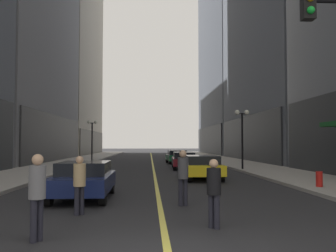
{
  "coord_description": "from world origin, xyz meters",
  "views": [
    {
      "loc": [
        -0.35,
        -5.78,
        1.99
      ],
      "look_at": [
        1.68,
        33.14,
        3.86
      ],
      "focal_mm": 38.78,
      "sensor_mm": 36.0,
      "label": 1
    }
  ],
  "objects_px": {
    "car_maroon": "(184,160)",
    "fire_hydrant_right": "(319,181)",
    "pedestrian_in_tan_trench": "(79,181)",
    "car_green": "(177,156)",
    "car_yellow": "(201,166)",
    "pedestrian_with_orange_bag": "(183,173)",
    "car_navy": "(84,179)",
    "pedestrian_in_grey_suit": "(37,190)",
    "pedestrian_in_black_coat": "(214,188)",
    "street_lamp_right_mid": "(242,126)",
    "street_lamp_left_far": "(92,131)"
  },
  "relations": [
    {
      "from": "car_navy",
      "to": "car_yellow",
      "type": "distance_m",
      "value": 8.65
    },
    {
      "from": "car_navy",
      "to": "pedestrian_in_black_coat",
      "type": "distance_m",
      "value": 6.13
    },
    {
      "from": "fire_hydrant_right",
      "to": "pedestrian_in_tan_trench",
      "type": "bearing_deg",
      "value": -152.14
    },
    {
      "from": "pedestrian_in_tan_trench",
      "to": "fire_hydrant_right",
      "type": "xyz_separation_m",
      "value": [
        9.19,
        4.86,
        -0.55
      ]
    },
    {
      "from": "pedestrian_in_black_coat",
      "to": "street_lamp_right_mid",
      "type": "bearing_deg",
      "value": 73.33
    },
    {
      "from": "car_yellow",
      "to": "pedestrian_with_orange_bag",
      "type": "distance_m",
      "value": 8.74
    },
    {
      "from": "car_navy",
      "to": "pedestrian_in_tan_trench",
      "type": "xyz_separation_m",
      "value": [
        0.4,
        -2.96,
        0.23
      ]
    },
    {
      "from": "car_yellow",
      "to": "pedestrian_in_tan_trench",
      "type": "relative_size",
      "value": 2.79
    },
    {
      "from": "car_maroon",
      "to": "fire_hydrant_right",
      "type": "height_order",
      "value": "car_maroon"
    },
    {
      "from": "car_navy",
      "to": "street_lamp_left_far",
      "type": "relative_size",
      "value": 0.93
    },
    {
      "from": "car_yellow",
      "to": "pedestrian_in_grey_suit",
      "type": "xyz_separation_m",
      "value": [
        -5.16,
        -12.58,
        0.32
      ]
    },
    {
      "from": "car_navy",
      "to": "street_lamp_right_mid",
      "type": "xyz_separation_m",
      "value": [
        9.09,
        12.69,
        2.54
      ]
    },
    {
      "from": "pedestrian_with_orange_bag",
      "to": "fire_hydrant_right",
      "type": "distance_m",
      "value": 7.14
    },
    {
      "from": "car_yellow",
      "to": "car_maroon",
      "type": "xyz_separation_m",
      "value": [
        -0.19,
        8.07,
        -0.0
      ]
    },
    {
      "from": "pedestrian_in_black_coat",
      "to": "street_lamp_left_far",
      "type": "bearing_deg",
      "value": 104.05
    },
    {
      "from": "pedestrian_in_black_coat",
      "to": "pedestrian_with_orange_bag",
      "type": "xyz_separation_m",
      "value": [
        -0.44,
        3.08,
        0.1
      ]
    },
    {
      "from": "car_navy",
      "to": "pedestrian_with_orange_bag",
      "type": "distance_m",
      "value": 3.82
    },
    {
      "from": "pedestrian_with_orange_bag",
      "to": "car_yellow",
      "type": "bearing_deg",
      "value": 78.15
    },
    {
      "from": "pedestrian_with_orange_bag",
      "to": "street_lamp_right_mid",
      "type": "xyz_separation_m",
      "value": [
        5.66,
        14.35,
        2.22
      ]
    },
    {
      "from": "car_green",
      "to": "pedestrian_in_grey_suit",
      "type": "bearing_deg",
      "value": -100.08
    },
    {
      "from": "car_maroon",
      "to": "pedestrian_in_tan_trench",
      "type": "relative_size",
      "value": 2.92
    },
    {
      "from": "car_navy",
      "to": "car_green",
      "type": "height_order",
      "value": "same"
    },
    {
      "from": "car_green",
      "to": "fire_hydrant_right",
      "type": "height_order",
      "value": "car_green"
    },
    {
      "from": "street_lamp_left_far",
      "to": "street_lamp_right_mid",
      "type": "relative_size",
      "value": 1.0
    },
    {
      "from": "pedestrian_with_orange_bag",
      "to": "pedestrian_in_black_coat",
      "type": "bearing_deg",
      "value": -81.82
    },
    {
      "from": "car_yellow",
      "to": "street_lamp_right_mid",
      "type": "distance_m",
      "value": 7.42
    },
    {
      "from": "car_navy",
      "to": "car_yellow",
      "type": "xyz_separation_m",
      "value": [
        5.22,
        6.89,
        0.0
      ]
    },
    {
      "from": "car_navy",
      "to": "pedestrian_in_grey_suit",
      "type": "xyz_separation_m",
      "value": [
        0.07,
        -5.69,
        0.32
      ]
    },
    {
      "from": "car_yellow",
      "to": "street_lamp_right_mid",
      "type": "xyz_separation_m",
      "value": [
        3.87,
        5.8,
        2.54
      ]
    },
    {
      "from": "street_lamp_right_mid",
      "to": "street_lamp_left_far",
      "type": "bearing_deg",
      "value": 134.88
    },
    {
      "from": "street_lamp_right_mid",
      "to": "pedestrian_in_grey_suit",
      "type": "bearing_deg",
      "value": -116.15
    },
    {
      "from": "car_maroon",
      "to": "pedestrian_with_orange_bag",
      "type": "distance_m",
      "value": 16.7
    },
    {
      "from": "car_green",
      "to": "street_lamp_right_mid",
      "type": "relative_size",
      "value": 0.95
    },
    {
      "from": "car_navy",
      "to": "car_green",
      "type": "relative_size",
      "value": 0.97
    },
    {
      "from": "car_navy",
      "to": "pedestrian_in_tan_trench",
      "type": "bearing_deg",
      "value": -82.25
    },
    {
      "from": "car_green",
      "to": "car_yellow",
      "type": "bearing_deg",
      "value": -89.48
    },
    {
      "from": "car_navy",
      "to": "street_lamp_left_far",
      "type": "xyz_separation_m",
      "value": [
        -3.71,
        25.55,
        2.54
      ]
    },
    {
      "from": "car_navy",
      "to": "pedestrian_in_grey_suit",
      "type": "relative_size",
      "value": 2.31
    },
    {
      "from": "car_yellow",
      "to": "pedestrian_in_tan_trench",
      "type": "xyz_separation_m",
      "value": [
        -4.82,
        -9.85,
        0.23
      ]
    },
    {
      "from": "car_yellow",
      "to": "car_green",
      "type": "xyz_separation_m",
      "value": [
        -0.14,
        15.63,
        -0.0
      ]
    },
    {
      "from": "pedestrian_in_grey_suit",
      "to": "pedestrian_in_black_coat",
      "type": "bearing_deg",
      "value": 14.03
    },
    {
      "from": "pedestrian_in_tan_trench",
      "to": "street_lamp_left_far",
      "type": "bearing_deg",
      "value": 98.21
    },
    {
      "from": "fire_hydrant_right",
      "to": "street_lamp_right_mid",
      "type": "bearing_deg",
      "value": 92.65
    },
    {
      "from": "car_navy",
      "to": "pedestrian_in_black_coat",
      "type": "relative_size",
      "value": 2.53
    },
    {
      "from": "pedestrian_with_orange_bag",
      "to": "pedestrian_in_tan_trench",
      "type": "bearing_deg",
      "value": -156.75
    },
    {
      "from": "car_maroon",
      "to": "pedestrian_in_grey_suit",
      "type": "relative_size",
      "value": 2.7
    },
    {
      "from": "car_maroon",
      "to": "pedestrian_in_grey_suit",
      "type": "xyz_separation_m",
      "value": [
        -4.97,
        -20.66,
        0.32
      ]
    },
    {
      "from": "car_navy",
      "to": "street_lamp_left_far",
      "type": "height_order",
      "value": "street_lamp_left_far"
    },
    {
      "from": "car_green",
      "to": "pedestrian_in_black_coat",
      "type": "xyz_separation_m",
      "value": [
        -1.21,
        -27.26,
        0.22
      ]
    },
    {
      "from": "car_maroon",
      "to": "street_lamp_left_far",
      "type": "bearing_deg",
      "value": 129.57
    }
  ]
}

